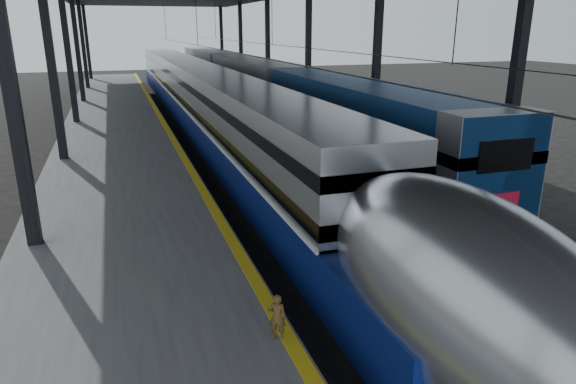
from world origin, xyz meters
name	(u,v)px	position (x,y,z in m)	size (l,w,h in m)	color
ground	(298,336)	(0.00, 0.00, 0.00)	(160.00, 160.00, 0.00)	black
platform	(117,143)	(-3.50, 20.00, 0.50)	(6.00, 80.00, 1.00)	#4C4C4F
yellow_strip	(168,131)	(-0.70, 20.00, 1.00)	(0.30, 80.00, 0.01)	gold
rails	(257,141)	(4.50, 20.00, 0.08)	(6.52, 80.00, 0.16)	slate
tgv_train	(201,101)	(2.00, 24.76, 1.96)	(2.93, 65.20, 4.20)	#B1B3B9
second_train	(256,88)	(7.00, 29.44, 2.17)	(3.12, 56.05, 4.29)	navy
child	(277,317)	(-0.90, -1.37, 1.46)	(0.34, 0.22, 0.92)	#4B3519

